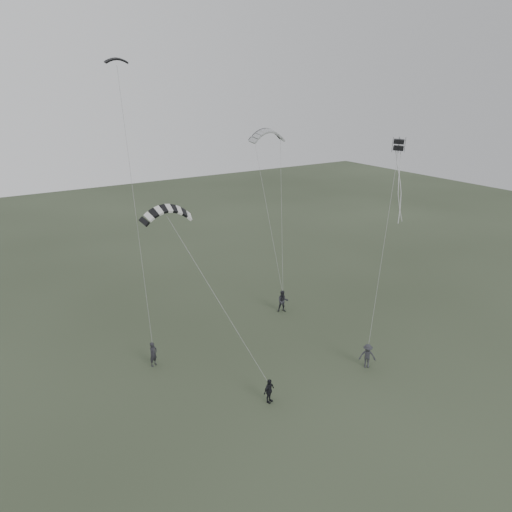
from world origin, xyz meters
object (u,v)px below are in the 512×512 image
flyer_far (367,356)px  kite_box (399,145)px  kite_pale_large (268,131)px  flyer_left (153,354)px  flyer_center (269,391)px  kite_dark_small (116,59)px  kite_striped (166,208)px  flyer_right (283,301)px

flyer_far → kite_box: 14.62m
kite_pale_large → flyer_far: bearing=-99.7°
flyer_left → flyer_center: flyer_left is taller
kite_dark_small → flyer_left: bearing=-92.7°
flyer_left → kite_dark_small: size_ratio=1.16×
kite_dark_small → kite_striped: kite_dark_small is taller
flyer_far → flyer_center: bearing=-142.7°
kite_pale_large → kite_box: kite_pale_large is taller
flyer_left → kite_pale_large: bearing=1.0°
flyer_right → kite_pale_large: 14.89m
flyer_left → kite_pale_large: (14.80, 8.15, 13.50)m
flyer_far → kite_striped: size_ratio=0.56×
flyer_right → kite_striped: 15.90m
flyer_far → kite_box: size_ratio=2.35×
flyer_left → kite_box: (16.89, -4.86, 13.43)m
flyer_left → kite_striped: kite_striped is taller
flyer_right → kite_box: 15.75m
kite_dark_small → kite_box: bearing=-25.5°
kite_box → kite_striped: bearing=129.7°
flyer_center → kite_pale_large: 23.38m
flyer_far → kite_pale_large: kite_pale_large is taller
flyer_left → flyer_far: 14.54m
kite_dark_small → flyer_center: bearing=-68.4°
flyer_right → kite_box: kite_box is taller
flyer_left → flyer_far: size_ratio=1.01×
flyer_center → kite_pale_large: size_ratio=0.46×
flyer_far → kite_box: bearing=73.6°
kite_pale_large → flyer_center: bearing=-123.7°
flyer_right → kite_dark_small: bearing=-168.0°
flyer_right → flyer_center: bearing=-101.7°
kite_pale_large → kite_dark_small: bearing=-168.9°
kite_box → flyer_left: bearing=125.1°
flyer_left → kite_striped: bearing=-88.5°
kite_pale_large → flyer_left: bearing=-151.4°
flyer_left → flyer_right: flyer_right is taller
flyer_center → kite_dark_small: size_ratio=1.04×
kite_dark_small → kite_pale_large: 15.14m
kite_pale_large → kite_box: (2.09, -13.01, -0.07)m
flyer_center → kite_dark_small: (-3.35, 13.10, 19.03)m
flyer_far → kite_pale_large: size_ratio=0.50×
flyer_left → kite_box: bearing=-43.9°
kite_striped → flyer_right: bearing=22.2°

